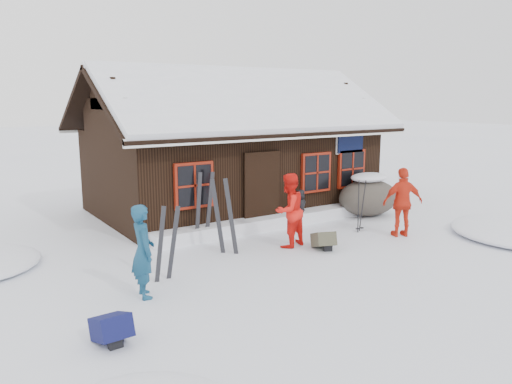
% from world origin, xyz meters
% --- Properties ---
extents(ground, '(120.00, 120.00, 0.00)m').
position_xyz_m(ground, '(0.00, 0.00, 0.00)').
color(ground, white).
rests_on(ground, ground).
extents(mountain_hut, '(8.90, 6.09, 4.42)m').
position_xyz_m(mountain_hut, '(1.50, 4.98, 1.58)').
color(mountain_hut, black).
rests_on(mountain_hut, ground).
extents(snow_drift, '(7.60, 0.60, 0.35)m').
position_xyz_m(snow_drift, '(1.50, 2.25, 0.17)').
color(snow_drift, white).
rests_on(snow_drift, ground).
extents(snow_mounds, '(20.60, 13.20, 0.48)m').
position_xyz_m(snow_mounds, '(1.65, 1.86, 0.00)').
color(snow_mounds, white).
rests_on(snow_mounds, ground).
extents(skier_teal, '(0.47, 0.65, 1.66)m').
position_xyz_m(skier_teal, '(-3.52, -0.39, 0.83)').
color(skier_teal, navy).
rests_on(skier_teal, ground).
extents(skier_orange_left, '(0.98, 0.84, 1.74)m').
position_xyz_m(skier_orange_left, '(0.43, 0.61, 0.87)').
color(skier_orange_left, red).
rests_on(skier_orange_left, ground).
extents(skier_orange_right, '(1.11, 0.82, 1.75)m').
position_xyz_m(skier_orange_right, '(3.36, -0.25, 0.88)').
color(skier_orange_right, red).
rests_on(skier_orange_right, ground).
extents(skier_crouched, '(0.56, 0.53, 0.96)m').
position_xyz_m(skier_crouched, '(2.05, 2.20, 0.48)').
color(skier_crouched, black).
rests_on(skier_crouched, ground).
extents(boulder, '(1.95, 1.46, 1.15)m').
position_xyz_m(boulder, '(4.36, 1.86, 0.58)').
color(boulder, '#4F493F').
rests_on(boulder, ground).
extents(ski_pair_left, '(0.53, 0.19, 1.50)m').
position_xyz_m(ski_pair_left, '(-2.84, 0.16, 0.70)').
color(ski_pair_left, black).
rests_on(ski_pair_left, ground).
extents(ski_pair_mid, '(0.56, 0.32, 1.76)m').
position_xyz_m(ski_pair_mid, '(-1.10, 0.98, 0.83)').
color(ski_pair_mid, black).
rests_on(ski_pair_mid, ground).
extents(ski_pair_right, '(0.55, 0.15, 1.75)m').
position_xyz_m(ski_pair_right, '(-0.98, 2.18, 0.82)').
color(ski_pair_right, black).
rests_on(ski_pair_right, ground).
extents(ski_poles, '(0.25, 0.12, 1.39)m').
position_xyz_m(ski_poles, '(2.82, 0.66, 0.66)').
color(ski_poles, black).
rests_on(ski_poles, ground).
extents(backpack_blue, '(0.48, 0.63, 0.33)m').
position_xyz_m(backpack_blue, '(-4.56, -1.77, 0.16)').
color(backpack_blue, '#0F1243').
rests_on(backpack_blue, ground).
extents(backpack_olive, '(0.63, 0.71, 0.32)m').
position_xyz_m(backpack_olive, '(0.95, -0.03, 0.16)').
color(backpack_olive, '#454331').
rests_on(backpack_olive, ground).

